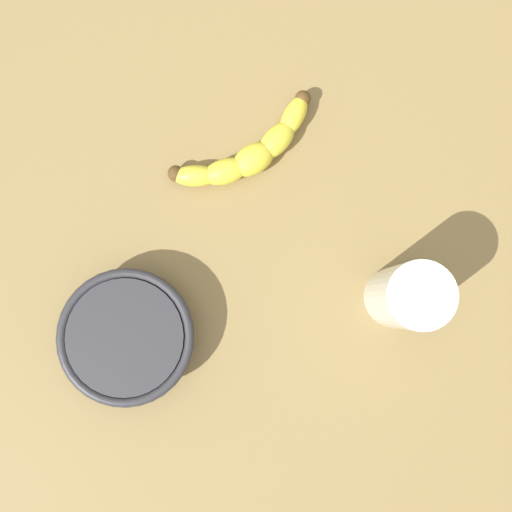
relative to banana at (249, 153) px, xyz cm
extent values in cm
cube|color=olive|center=(5.57, 12.56, -3.31)|extent=(120.00, 120.00, 3.00)
ellipsoid|color=yellow|center=(4.99, -5.12, 0.00)|extent=(4.47, 6.15, 2.61)
ellipsoid|color=yellow|center=(3.18, -1.89, 0.00)|extent=(5.85, 6.33, 3.12)
ellipsoid|color=yellow|center=(0.57, 0.74, 0.00)|extent=(6.63, 6.27, 3.63)
ellipsoid|color=yellow|center=(-2.65, 2.58, 0.00)|extent=(6.34, 4.97, 3.12)
ellipsoid|color=yellow|center=(-6.25, 3.48, 0.00)|extent=(5.83, 3.21, 2.61)
sphere|color=#513819|center=(5.91, -7.46, 0.00)|extent=(1.99, 1.99, 1.99)
sphere|color=#513819|center=(-8.74, 3.76, 0.00)|extent=(1.99, 1.99, 1.99)
cylinder|color=silver|center=(10.14, 22.86, 4.30)|extent=(7.41, 7.41, 12.23)
cylinder|color=#DEA5AE|center=(10.14, 22.86, 4.00)|extent=(6.91, 6.91, 11.12)
cylinder|color=#2D2D33|center=(25.80, -5.34, 0.68)|extent=(13.52, 13.52, 4.99)
torus|color=#2D2D33|center=(25.80, -5.34, 2.57)|extent=(15.89, 15.89, 1.20)
camera|label=1|loc=(17.11, 7.38, 68.50)|focal=40.11mm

